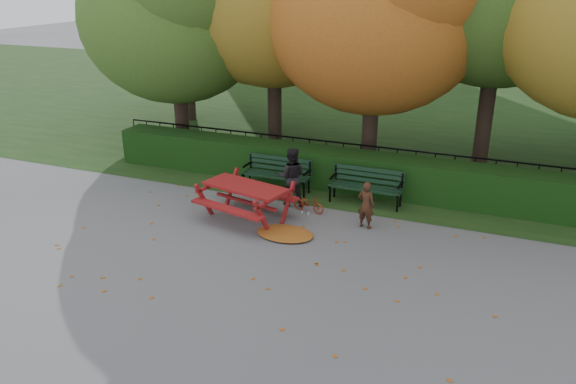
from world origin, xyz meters
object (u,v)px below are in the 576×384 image
at_px(picnic_table, 245,193).
at_px(adult, 291,177).
at_px(tree_a, 179,4).
at_px(child, 366,205).
at_px(bicycle, 309,204).
at_px(bench_right, 367,183).
at_px(bench_left, 277,171).

distance_m(picnic_table, adult, 1.38).
xyz_separation_m(tree_a, child, (6.65, -3.29, -3.97)).
height_order(picnic_table, bicycle, picnic_table).
xyz_separation_m(bench_right, child, (0.36, -1.41, 0.03)).
bearing_deg(bench_left, picnic_table, -88.43).
bearing_deg(tree_a, child, -26.31).
distance_m(tree_a, adult, 6.53).
distance_m(picnic_table, child, 2.77).
bearing_deg(tree_a, bicycle, -29.69).
bearing_deg(bench_right, tree_a, 163.39).
bearing_deg(child, tree_a, -17.19).
height_order(bench_right, picnic_table, picnic_table).
height_order(bench_right, child, child).
distance_m(tree_a, bicycle, 7.34).
bearing_deg(bench_left, bench_right, 0.00).
relative_size(picnic_table, adult, 1.54).
bearing_deg(child, bench_right, -66.60).
distance_m(child, adult, 2.14).
distance_m(tree_a, child, 8.41).
height_order(tree_a, bench_right, tree_a).
xyz_separation_m(bench_left, picnic_table, (0.06, -2.01, 0.13)).
xyz_separation_m(child, adult, (-2.05, 0.61, 0.19)).
relative_size(child, adult, 0.74).
bearing_deg(picnic_table, bench_right, 53.50).
distance_m(bench_left, bicycle, 1.69).
xyz_separation_m(bench_left, child, (2.76, -1.41, 0.03)).
relative_size(bench_left, bicycle, 2.21).
bearing_deg(bench_right, bench_left, 180.00).
height_order(tree_a, picnic_table, tree_a).
bearing_deg(tree_a, adult, -30.19).
distance_m(picnic_table, bicycle, 1.60).
relative_size(tree_a, bench_right, 4.16).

